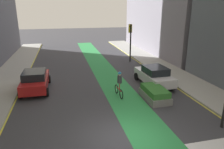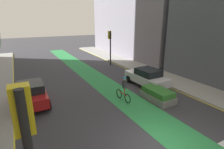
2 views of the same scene
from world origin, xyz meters
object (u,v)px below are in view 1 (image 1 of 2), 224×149
traffic_signal_far_right (130,36)px  median_planter (155,94)px  car_red_left_far (35,80)px  cyclist_in_lane (119,84)px  car_white_right_far (154,75)px

traffic_signal_far_right → median_planter: size_ratio=1.67×
car_red_left_far → cyclist_in_lane: 6.47m
car_white_right_far → median_planter: bearing=-113.0°
traffic_signal_far_right → car_white_right_far: bearing=-94.2°
car_red_left_far → cyclist_in_lane: bearing=-24.3°
car_white_right_far → median_planter: 2.95m
cyclist_in_lane → median_planter: 2.55m
traffic_signal_far_right → car_red_left_far: traffic_signal_far_right is taller
car_white_right_far → cyclist_in_lane: size_ratio=2.30×
car_white_right_far → median_planter: size_ratio=1.66×
traffic_signal_far_right → cyclist_in_lane: bearing=-112.2°
traffic_signal_far_right → car_white_right_far: size_ratio=1.01×
car_red_left_far → median_planter: (8.15, -3.69, -0.40)m
car_white_right_far → cyclist_in_lane: 3.78m
car_red_left_far → car_white_right_far: same height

